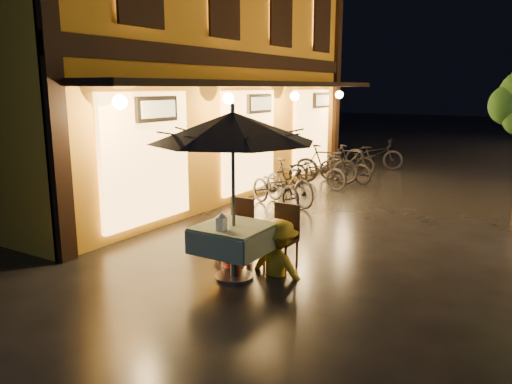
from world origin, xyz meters
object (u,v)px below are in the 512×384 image
Objects in this scene: person_orange at (233,216)px; cafe_table at (234,238)px; patio_umbrella at (233,127)px; person_yellow at (279,221)px; table_lantern at (221,220)px; bicycle_0 at (275,187)px.

cafe_table is at bearing 118.70° from person_orange.
patio_umbrella reaches higher than person_yellow.
table_lantern is at bearing 66.38° from person_yellow.
bicycle_0 is at bearing 110.42° from table_lantern.
patio_umbrella is at bearing 118.70° from person_orange.
patio_umbrella is 1.41× the size of bicycle_0.
person_orange is 3.80m from bicycle_0.
table_lantern is at bearing -90.00° from cafe_table.
person_orange is 0.86× the size of bicycle_0.
person_yellow is 4.14m from bicycle_0.
cafe_table is at bearing -161.57° from patio_umbrella.
bicycle_0 is (-2.07, 3.57, -0.33)m from person_yellow.
person_yellow is 0.91× the size of bicycle_0.
table_lantern reaches higher than cafe_table.
cafe_table is 0.40× the size of patio_umbrella.
bicycle_0 is (-1.63, 4.37, -0.46)m from table_lantern.
table_lantern is at bearing -135.20° from bicycle_0.
person_orange reaches higher than table_lantern.
bicycle_0 is (-1.27, 3.57, -0.29)m from person_orange.
cafe_table is at bearing -133.88° from bicycle_0.
patio_umbrella is at bearing 18.43° from cafe_table.
bicycle_0 is at bearing -77.08° from person_orange.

